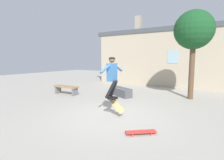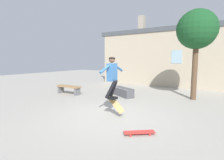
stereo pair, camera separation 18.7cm
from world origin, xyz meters
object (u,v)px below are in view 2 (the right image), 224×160
tree_right (197,30)px  skateboard_resting (139,132)px  skate_ledge (123,92)px  skater (112,74)px  park_bench (69,88)px  skateboard_flipping (115,104)px

tree_right → skateboard_resting: tree_right is taller
skate_ledge → skater: size_ratio=1.08×
skateboard_resting → skater: bearing=-69.5°
tree_right → park_bench: (-6.20, -2.44, -3.00)m
skate_ledge → skateboard_flipping: (1.48, -3.12, 0.22)m
tree_right → skater: bearing=-113.6°
tree_right → skater: size_ratio=3.00×
tree_right → skateboard_flipping: bearing=-113.3°
tree_right → skater: tree_right is taller
tree_right → skateboard_flipping: size_ratio=6.45×
park_bench → skate_ledge: 3.12m
tree_right → skate_ledge: tree_right is taller
park_bench → skateboard_resting: bearing=-28.0°
skateboard_resting → park_bench: bearing=-65.5°
park_bench → skate_ledge: size_ratio=0.99×
park_bench → skateboard_flipping: (4.34, -1.88, 0.11)m
skate_ledge → skateboard_resting: skate_ledge is taller
skate_ledge → skateboard_resting: size_ratio=2.03×
skateboard_resting → tree_right: bearing=-135.0°
tree_right → skateboard_resting: (-0.53, -5.24, -3.28)m
park_bench → skate_ledge: (2.86, 1.24, -0.12)m
skateboard_flipping → skateboard_resting: (1.33, -0.92, -0.39)m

